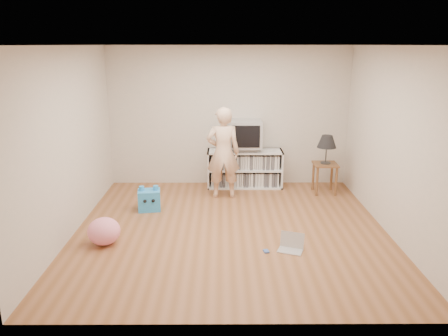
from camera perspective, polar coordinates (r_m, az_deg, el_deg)
name	(u,v)px	position (r m, az deg, el deg)	size (l,w,h in m)	color
ground	(231,229)	(6.45, 0.88, -8.02)	(4.50, 4.50, 0.00)	brown
walls	(231,143)	(6.04, 0.93, 3.33)	(4.52, 4.52, 2.60)	beige
ceiling	(232,45)	(5.90, 0.99, 15.75)	(4.50, 4.50, 0.01)	white
media_unit	(245,168)	(8.26, 2.72, -0.05)	(1.40, 0.45, 0.70)	white
dvd_deck	(245,149)	(8.15, 2.76, 2.53)	(0.45, 0.35, 0.07)	gray
crt_tv	(245,134)	(8.08, 2.79, 4.49)	(0.60, 0.53, 0.50)	#9C9CA1
side_table	(325,171)	(8.08, 13.05, -0.33)	(0.42, 0.42, 0.55)	brown
table_lamp	(327,142)	(7.95, 13.28, 3.31)	(0.34, 0.34, 0.52)	#333333
person	(223,153)	(7.55, -0.12, 1.98)	(0.58, 0.38, 1.60)	beige
laptop	(291,245)	(5.90, 8.77, -9.95)	(0.38, 0.35, 0.22)	silver
playing_cards	(266,251)	(5.82, 5.53, -10.77)	(0.07, 0.09, 0.02)	#405FAA
plush_blue	(149,200)	(7.22, -9.74, -4.11)	(0.39, 0.35, 0.41)	#288FDE
plush_pink	(104,231)	(6.15, -15.41, -7.96)	(0.44, 0.44, 0.37)	pink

